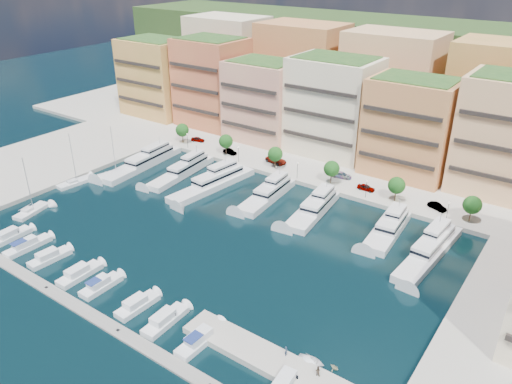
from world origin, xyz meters
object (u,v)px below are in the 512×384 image
yacht_5 (389,228)px  sailboat_1 (75,183)px  yacht_6 (431,249)px  tender_2 (311,361)px  sailboat_0 (32,212)px  lamppost_1 (238,152)px  car_0 (198,139)px  tree_2 (275,154)px  cruiser_3 (79,274)px  car_1 (230,152)px  yacht_1 (184,170)px  person_0 (286,351)px  cruiser_5 (137,306)px  tree_4 (397,185)px  car_2 (276,160)px  cruiser_4 (101,286)px  lamppost_2 (297,168)px  yacht_0 (145,161)px  cruiser_2 (49,258)px  tree_5 (472,205)px  tree_3 (332,169)px  lamppost_4 (448,208)px  yacht_3 (269,193)px  lamppost_0 (187,138)px  car_5 (437,206)px  tree_0 (182,130)px  lamppost_3 (366,186)px  sailboat_2 (115,174)px  yacht_4 (315,208)px  cruiser_7 (200,340)px  yacht_2 (215,182)px  cruiser_1 (27,246)px  cruiser_6 (165,321)px  person_1 (318,371)px  tree_1 (226,141)px  car_3 (342,175)px

yacht_5 → sailboat_1: sailboat_1 is taller
yacht_6 → tender_2: 37.15m
yacht_6 → sailboat_0: sailboat_0 is taller
lamppost_1 → car_0: (-18.96, 5.37, -2.15)m
tree_2 → tender_2: size_ratio=1.48×
cruiser_3 → car_1: 60.25m
yacht_1 → person_0: bearing=-35.1°
yacht_5 → cruiser_5: yacht_5 is taller
car_0 → tree_4: bearing=-108.4°
sailboat_0 → car_2: bearing=60.9°
cruiser_4 → lamppost_2: bearing=85.2°
yacht_0 → cruiser_2: (19.01, -41.49, -0.66)m
cruiser_4 → car_0: 69.18m
yacht_5 → tree_5: bearing=45.6°
tree_3 → yacht_0: (-46.12, -16.59, -3.53)m
lamppost_4 → yacht_3: 38.51m
lamppost_0 → car_5: size_ratio=1.00×
tree_0 → cruiser_4: tree_0 is taller
cruiser_2 → cruiser_3: bearing=-0.0°
lamppost_3 → car_5: (14.94, 3.62, -2.13)m
tree_4 → yacht_0: (-62.12, -16.59, -3.53)m
yacht_0 → cruiser_3: bearing=-56.2°
tender_2 → person_0: (-3.12, -1.57, 1.37)m
sailboat_2 → car_0: bearing=84.7°
yacht_4 → cruiser_7: yacht_4 is taller
lamppost_3 → person_0: size_ratio=2.73×
yacht_2 → cruiser_1: bearing=-105.2°
yacht_6 → cruiser_6: yacht_6 is taller
person_0 → car_2: bearing=17.7°
tree_0 → yacht_3: bearing=-19.0°
yacht_1 → car_5: size_ratio=5.47×
tree_2 → cruiser_7: size_ratio=0.65×
tree_0 → cruiser_3: tree_0 is taller
yacht_0 → cruiser_6: bearing=-40.5°
tree_0 → car_2: tree_0 is taller
cruiser_2 → tree_0: bearing=109.8°
tree_2 → cruiser_7: 63.63m
tree_3 → yacht_2: tree_3 is taller
lamppost_1 → sailboat_2: bearing=-133.1°
yacht_3 → yacht_4: 12.01m
cruiser_1 → tender_2: bearing=5.7°
person_1 → yacht_6: bearing=-103.9°
yacht_3 → cruiser_7: size_ratio=2.29×
lamppost_1 → car_0: bearing=164.2°
cruiser_2 → sailboat_1: size_ratio=0.60×
tree_0 → cruiser_5: (44.25, -58.08, -4.20)m
lamppost_3 → cruiser_5: (-13.75, -55.78, -3.28)m
lamppost_0 → sailboat_2: bearing=-98.9°
tree_1 → tree_3: same height
car_2 → car_3: (18.21, 1.49, -0.10)m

